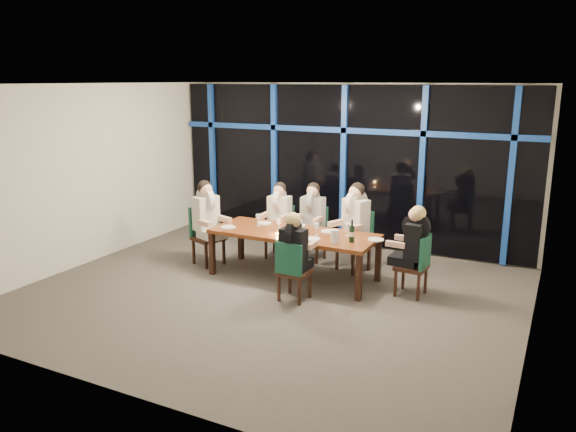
{
  "coord_description": "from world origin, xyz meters",
  "views": [
    {
      "loc": [
        3.7,
        -6.76,
        3.07
      ],
      "look_at": [
        0.0,
        0.6,
        1.05
      ],
      "focal_mm": 35.0,
      "sensor_mm": 36.0,
      "label": 1
    }
  ],
  "objects": [
    {
      "name": "wine_glass_e",
      "position": [
        0.82,
        0.98,
        0.89
      ],
      "size": [
        0.07,
        0.07,
        0.19
      ],
      "color": "silver",
      "rests_on": "dining_table"
    },
    {
      "name": "plate_far_mid",
      "position": [
        -0.1,
        1.17,
        0.76
      ],
      "size": [
        0.24,
        0.24,
        0.01
      ],
      "primitive_type": "cylinder",
      "color": "white",
      "rests_on": "dining_table"
    },
    {
      "name": "wine_glass_d",
      "position": [
        -0.68,
        0.87,
        0.89
      ],
      "size": [
        0.07,
        0.07,
        0.19
      ],
      "color": "silver",
      "rests_on": "dining_table"
    },
    {
      "name": "water_pitcher",
      "position": [
        0.8,
        0.52,
        0.85
      ],
      "size": [
        0.12,
        0.11,
        0.2
      ],
      "rotation": [
        0.0,
        0.0,
        0.42
      ],
      "color": "silver",
      "rests_on": "dining_table"
    },
    {
      "name": "diner_end_right",
      "position": [
        1.85,
        0.9,
        0.87
      ],
      "size": [
        0.58,
        0.47,
        0.89
      ],
      "rotation": [
        0.0,
        0.0,
        4.65
      ],
      "color": "black",
      "rests_on": "ground"
    },
    {
      "name": "wine_glass_c",
      "position": [
        0.38,
        0.8,
        0.88
      ],
      "size": [
        0.07,
        0.07,
        0.18
      ],
      "color": "silver",
      "rests_on": "dining_table"
    },
    {
      "name": "diner_end_left",
      "position": [
        -1.59,
        0.76,
        0.94
      ],
      "size": [
        0.67,
        0.59,
        0.95
      ],
      "rotation": [
        0.0,
        0.0,
        1.22
      ],
      "color": "silver",
      "rests_on": "ground"
    },
    {
      "name": "tea_light",
      "position": [
        -0.16,
        0.55,
        0.76
      ],
      "size": [
        0.04,
        0.04,
        0.03
      ],
      "primitive_type": "cylinder",
      "color": "#F9AA4A",
      "rests_on": "dining_table"
    },
    {
      "name": "plate_near_mid",
      "position": [
        0.43,
        0.55,
        0.76
      ],
      "size": [
        0.24,
        0.24,
        0.01
      ],
      "primitive_type": "cylinder",
      "color": "white",
      "rests_on": "dining_table"
    },
    {
      "name": "diner_near_mid",
      "position": [
        0.41,
        -0.01,
        0.84
      ],
      "size": [
        0.44,
        0.55,
        0.86
      ],
      "rotation": [
        0.0,
        0.0,
        3.11
      ],
      "color": "black",
      "rests_on": "ground"
    },
    {
      "name": "chair_far_left",
      "position": [
        -0.69,
        1.69,
        0.51
      ],
      "size": [
        0.44,
        0.44,
        0.92
      ],
      "rotation": [
        0.0,
        0.0,
        0.04
      ],
      "color": "black",
      "rests_on": "ground"
    },
    {
      "name": "window_wall",
      "position": [
        0.01,
        2.93,
        1.55
      ],
      "size": [
        6.86,
        0.43,
        2.94
      ],
      "color": "black",
      "rests_on": "ground"
    },
    {
      "name": "plate_end_left",
      "position": [
        -1.06,
        0.57,
        0.76
      ],
      "size": [
        0.24,
        0.24,
        0.01
      ],
      "primitive_type": "cylinder",
      "color": "white",
      "rests_on": "dining_table"
    },
    {
      "name": "plate_far_left",
      "position": [
        -0.67,
        1.05,
        0.76
      ],
      "size": [
        0.24,
        0.24,
        0.01
      ],
      "primitive_type": "cylinder",
      "color": "white",
      "rests_on": "dining_table"
    },
    {
      "name": "chair_far_right",
      "position": [
        0.75,
        1.64,
        0.56
      ],
      "size": [
        0.61,
        0.61,
        0.99
      ],
      "rotation": [
        0.0,
        0.0,
        -0.42
      ],
      "color": "black",
      "rests_on": "ground"
    },
    {
      "name": "chair_near_mid",
      "position": [
        0.41,
        -0.09,
        0.49
      ],
      "size": [
        0.42,
        0.42,
        0.88
      ],
      "rotation": [
        0.0,
        0.0,
        3.11
      ],
      "color": "black",
      "rests_on": "ground"
    },
    {
      "name": "chair_end_right",
      "position": [
        1.92,
        0.9,
        0.51
      ],
      "size": [
        0.45,
        0.45,
        0.91
      ],
      "rotation": [
        0.0,
        0.0,
        4.65
      ],
      "color": "black",
      "rests_on": "ground"
    },
    {
      "name": "plate_end_right",
      "position": [
        1.28,
        0.94,
        0.76
      ],
      "size": [
        0.24,
        0.24,
        0.01
      ],
      "primitive_type": "cylinder",
      "color": "white",
      "rests_on": "dining_table"
    },
    {
      "name": "diner_far_left",
      "position": [
        -0.69,
        1.62,
        0.88
      ],
      "size": [
        0.47,
        0.58,
        0.89
      ],
      "rotation": [
        0.0,
        0.0,
        0.04
      ],
      "color": "silver",
      "rests_on": "ground"
    },
    {
      "name": "wine_bottle",
      "position": [
        1.0,
        0.68,
        0.88
      ],
      "size": [
        0.08,
        0.08,
        0.34
      ],
      "rotation": [
        0.0,
        0.0,
        -0.23
      ],
      "color": "black",
      "rests_on": "dining_table"
    },
    {
      "name": "wine_glass_b",
      "position": [
        0.08,
        0.87,
        0.88
      ],
      "size": [
        0.07,
        0.07,
        0.18
      ],
      "color": "silver",
      "rests_on": "dining_table"
    },
    {
      "name": "chair_end_left",
      "position": [
        -1.67,
        0.79,
        0.55
      ],
      "size": [
        0.58,
        0.58,
        0.98
      ],
      "rotation": [
        0.0,
        0.0,
        1.22
      ],
      "color": "black",
      "rests_on": "ground"
    },
    {
      "name": "dining_table",
      "position": [
        0.0,
        0.8,
        0.68
      ],
      "size": [
        2.6,
        1.0,
        0.75
      ],
      "color": "brown",
      "rests_on": "ground"
    },
    {
      "name": "plate_far_right",
      "position": [
        0.48,
        1.05,
        0.76
      ],
      "size": [
        0.24,
        0.24,
        0.01
      ],
      "primitive_type": "cylinder",
      "color": "white",
      "rests_on": "dining_table"
    },
    {
      "name": "chair_far_mid",
      "position": [
        -0.11,
        1.81,
        0.52
      ],
      "size": [
        0.44,
        0.44,
        0.93
      ],
      "rotation": [
        0.0,
        0.0,
        0.02
      ],
      "color": "black",
      "rests_on": "ground"
    },
    {
      "name": "diner_far_right",
      "position": [
        0.71,
        1.57,
        0.95
      ],
      "size": [
        0.63,
        0.68,
        0.97
      ],
      "rotation": [
        0.0,
        0.0,
        -0.42
      ],
      "color": "silver",
      "rests_on": "ground"
    },
    {
      "name": "wine_glass_a",
      "position": [
        -0.24,
        0.76,
        0.89
      ],
      "size": [
        0.07,
        0.07,
        0.19
      ],
      "color": "silver",
      "rests_on": "dining_table"
    },
    {
      "name": "room",
      "position": [
        0.0,
        0.0,
        2.02
      ],
      "size": [
        7.04,
        7.0,
        3.02
      ],
      "color": "#554F4B",
      "rests_on": "ground"
    },
    {
      "name": "diner_far_mid",
      "position": [
        -0.11,
        1.74,
        0.89
      ],
      "size": [
        0.46,
        0.58,
        0.91
      ],
      "rotation": [
        0.0,
        0.0,
        0.02
      ],
      "color": "black",
      "rests_on": "ground"
    }
  ]
}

